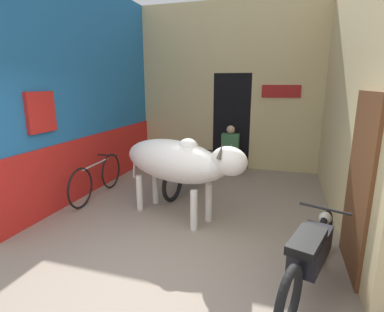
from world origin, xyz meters
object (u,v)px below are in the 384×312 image
object	(u,v)px
motorcycle_far	(189,170)
bicycle	(97,178)
plastic_stool	(218,162)
motorcycle_near	(310,253)
shopkeeper_seated	(230,149)
cow	(177,161)

from	to	relation	value
motorcycle_far	bicycle	size ratio (longest dim) A/B	1.10
motorcycle_far	plastic_stool	distance (m)	1.58
motorcycle_near	plastic_stool	xyz separation A→B (m)	(-1.89, 4.14, -0.20)
motorcycle_far	plastic_stool	bearing A→B (deg)	80.27
motorcycle_far	shopkeeper_seated	distance (m)	1.56
cow	motorcycle_far	size ratio (longest dim) A/B	1.17
motorcycle_far	plastic_stool	world-z (taller)	motorcycle_far
plastic_stool	motorcycle_far	bearing A→B (deg)	-99.73
bicycle	plastic_stool	size ratio (longest dim) A/B	4.17
motorcycle_near	bicycle	world-z (taller)	motorcycle_near
motorcycle_far	shopkeeper_seated	xyz separation A→B (m)	(0.59, 1.43, 0.18)
cow	motorcycle_far	xyz separation A→B (m)	(-0.21, 1.29, -0.51)
cow	plastic_stool	world-z (taller)	cow
cow	motorcycle_far	world-z (taller)	cow
bicycle	shopkeeper_seated	size ratio (longest dim) A/B	1.54
bicycle	plastic_stool	bearing A→B (deg)	52.13
motorcycle_far	bicycle	world-z (taller)	motorcycle_far
motorcycle_near	shopkeeper_seated	size ratio (longest dim) A/B	1.64
motorcycle_near	shopkeeper_seated	xyz separation A→B (m)	(-1.57, 4.03, 0.19)
motorcycle_near	shopkeeper_seated	world-z (taller)	shopkeeper_seated
motorcycle_far	bicycle	xyz separation A→B (m)	(-1.61, -0.87, -0.07)
cow	motorcycle_near	bearing A→B (deg)	-33.83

